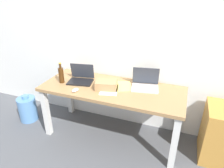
{
  "coord_description": "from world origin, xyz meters",
  "views": [
    {
      "loc": [
        0.79,
        -2.1,
        1.88
      ],
      "look_at": [
        0.0,
        0.0,
        0.79
      ],
      "focal_mm": 32.16,
      "sensor_mm": 36.0,
      "label": 1
    }
  ],
  "objects_px": {
    "laptop_left": "(81,78)",
    "beer_bottle": "(61,75)",
    "desk": "(112,94)",
    "laptop_right": "(145,84)",
    "water_cooler_jug": "(28,109)",
    "filing_cabinet": "(221,134)",
    "computer_mouse": "(75,90)",
    "cardboard_box": "(106,85)"
  },
  "relations": [
    {
      "from": "desk",
      "to": "laptop_right",
      "type": "relative_size",
      "value": 4.89
    },
    {
      "from": "desk",
      "to": "filing_cabinet",
      "type": "xyz_separation_m",
      "value": [
        1.33,
        0.07,
        -0.3
      ]
    },
    {
      "from": "laptop_right",
      "to": "beer_bottle",
      "type": "distance_m",
      "value": 1.09
    },
    {
      "from": "water_cooler_jug",
      "to": "filing_cabinet",
      "type": "height_order",
      "value": "filing_cabinet"
    },
    {
      "from": "laptop_left",
      "to": "computer_mouse",
      "type": "bearing_deg",
      "value": -76.15
    },
    {
      "from": "desk",
      "to": "laptop_right",
      "type": "height_order",
      "value": "laptop_right"
    },
    {
      "from": "beer_bottle",
      "to": "laptop_left",
      "type": "bearing_deg",
      "value": 28.17
    },
    {
      "from": "computer_mouse",
      "to": "filing_cabinet",
      "type": "relative_size",
      "value": 0.15
    },
    {
      "from": "desk",
      "to": "beer_bottle",
      "type": "height_order",
      "value": "beer_bottle"
    },
    {
      "from": "cardboard_box",
      "to": "laptop_left",
      "type": "bearing_deg",
      "value": 169.3
    },
    {
      "from": "laptop_left",
      "to": "cardboard_box",
      "type": "relative_size",
      "value": 1.39
    },
    {
      "from": "laptop_left",
      "to": "beer_bottle",
      "type": "distance_m",
      "value": 0.26
    },
    {
      "from": "water_cooler_jug",
      "to": "cardboard_box",
      "type": "bearing_deg",
      "value": 3.45
    },
    {
      "from": "laptop_right",
      "to": "filing_cabinet",
      "type": "distance_m",
      "value": 1.05
    },
    {
      "from": "beer_bottle",
      "to": "computer_mouse",
      "type": "bearing_deg",
      "value": -28.95
    },
    {
      "from": "laptop_right",
      "to": "computer_mouse",
      "type": "distance_m",
      "value": 0.87
    },
    {
      "from": "desk",
      "to": "water_cooler_jug",
      "type": "distance_m",
      "value": 1.42
    },
    {
      "from": "computer_mouse",
      "to": "water_cooler_jug",
      "type": "relative_size",
      "value": 0.24
    },
    {
      "from": "water_cooler_jug",
      "to": "filing_cabinet",
      "type": "distance_m",
      "value": 2.68
    },
    {
      "from": "water_cooler_jug",
      "to": "filing_cabinet",
      "type": "xyz_separation_m",
      "value": [
        2.67,
        0.19,
        0.15
      ]
    },
    {
      "from": "cardboard_box",
      "to": "computer_mouse",
      "type": "bearing_deg",
      "value": -147.6
    },
    {
      "from": "desk",
      "to": "filing_cabinet",
      "type": "relative_size",
      "value": 2.66
    },
    {
      "from": "computer_mouse",
      "to": "cardboard_box",
      "type": "height_order",
      "value": "cardboard_box"
    },
    {
      "from": "beer_bottle",
      "to": "cardboard_box",
      "type": "xyz_separation_m",
      "value": [
        0.61,
        0.04,
        -0.06
      ]
    },
    {
      "from": "desk",
      "to": "computer_mouse",
      "type": "relative_size",
      "value": 17.9
    },
    {
      "from": "beer_bottle",
      "to": "desk",
      "type": "bearing_deg",
      "value": 7.55
    },
    {
      "from": "beer_bottle",
      "to": "water_cooler_jug",
      "type": "height_order",
      "value": "beer_bottle"
    },
    {
      "from": "laptop_left",
      "to": "water_cooler_jug",
      "type": "xyz_separation_m",
      "value": [
        -0.89,
        -0.15,
        -0.59
      ]
    },
    {
      "from": "filing_cabinet",
      "to": "cardboard_box",
      "type": "bearing_deg",
      "value": -175.31
    },
    {
      "from": "laptop_right",
      "to": "filing_cabinet",
      "type": "bearing_deg",
      "value": -4.84
    },
    {
      "from": "laptop_right",
      "to": "laptop_left",
      "type": "bearing_deg",
      "value": -171.88
    },
    {
      "from": "desk",
      "to": "laptop_left",
      "type": "height_order",
      "value": "laptop_left"
    },
    {
      "from": "computer_mouse",
      "to": "filing_cabinet",
      "type": "distance_m",
      "value": 1.79
    },
    {
      "from": "desk",
      "to": "laptop_left",
      "type": "relative_size",
      "value": 5.04
    },
    {
      "from": "beer_bottle",
      "to": "filing_cabinet",
      "type": "bearing_deg",
      "value": 4.53
    },
    {
      "from": "beer_bottle",
      "to": "filing_cabinet",
      "type": "xyz_separation_m",
      "value": [
        2.0,
        0.16,
        -0.51
      ]
    },
    {
      "from": "computer_mouse",
      "to": "filing_cabinet",
      "type": "xyz_separation_m",
      "value": [
        1.71,
        0.32,
        -0.42
      ]
    },
    {
      "from": "desk",
      "to": "water_cooler_jug",
      "type": "height_order",
      "value": "desk"
    },
    {
      "from": "laptop_right",
      "to": "beer_bottle",
      "type": "relative_size",
      "value": 1.34
    },
    {
      "from": "laptop_left",
      "to": "beer_bottle",
      "type": "height_order",
      "value": "beer_bottle"
    },
    {
      "from": "laptop_left",
      "to": "laptop_right",
      "type": "xyz_separation_m",
      "value": [
        0.84,
        0.12,
        0.0
      ]
    },
    {
      "from": "filing_cabinet",
      "to": "beer_bottle",
      "type": "bearing_deg",
      "value": -175.47
    }
  ]
}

